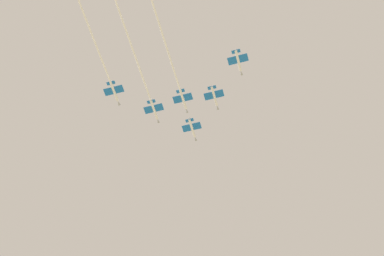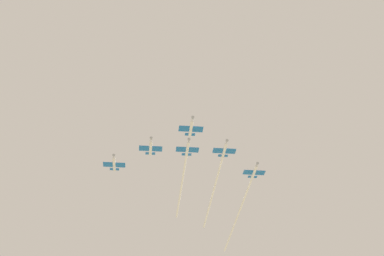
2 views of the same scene
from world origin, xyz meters
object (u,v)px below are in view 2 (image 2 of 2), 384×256
at_px(jet_port_inner, 216,182).
at_px(jet_starboard_inner, 151,147).
at_px(jet_center_rear, 114,164).
at_px(jet_lead, 191,128).
at_px(jet_starboard_outer, 241,206).
at_px(jet_port_outer, 183,175).

height_order(jet_port_inner, jet_starboard_inner, jet_port_inner).
bearing_deg(jet_port_inner, jet_center_rear, 16.44).
height_order(jet_lead, jet_center_rear, jet_lead).
distance_m(jet_starboard_outer, jet_center_rear, 59.15).
distance_m(jet_port_outer, jet_starboard_outer, 33.65).
distance_m(jet_lead, jet_port_outer, 33.51).
distance_m(jet_starboard_inner, jet_starboard_outer, 57.28).
xyz_separation_m(jet_port_outer, jet_starboard_outer, (-19.45, 27.41, -1.61)).
distance_m(jet_lead, jet_starboard_inner, 18.07).
xyz_separation_m(jet_port_inner, jet_port_outer, (2.18, -13.02, 0.60)).
xyz_separation_m(jet_port_inner, jet_center_rear, (7.81, -39.18, -0.29)).
bearing_deg(jet_port_inner, jet_starboard_outer, -124.63).
relative_size(jet_starboard_inner, jet_port_outer, 0.18).
relative_size(jet_port_inner, jet_starboard_inner, 6.57).
bearing_deg(jet_starboard_outer, jet_center_rear, 30.25).
relative_size(jet_lead, jet_port_inner, 0.15).
height_order(jet_starboard_outer, jet_center_rear, jet_center_rear).
bearing_deg(jet_starboard_outer, jet_starboard_inner, 48.01).
bearing_deg(jet_lead, jet_port_inner, -109.12).
bearing_deg(jet_starboard_inner, jet_starboard_outer, -131.99).
height_order(jet_starboard_inner, jet_port_outer, jet_port_outer).
bearing_deg(jet_port_inner, jet_starboard_inner, 43.31).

